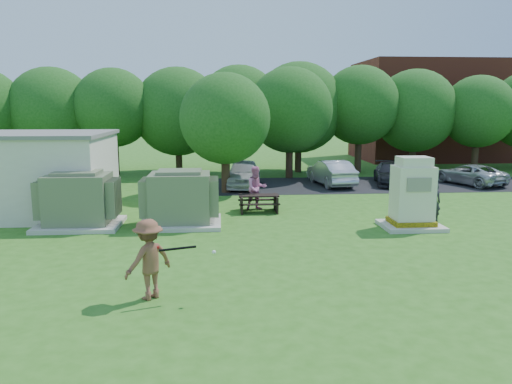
{
  "coord_description": "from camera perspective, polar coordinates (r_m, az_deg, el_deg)",
  "views": [
    {
      "loc": [
        -1.35,
        -13.92,
        4.41
      ],
      "look_at": [
        0.0,
        4.0,
        1.3
      ],
      "focal_mm": 35.0,
      "sensor_mm": 36.0,
      "label": 1
    }
  ],
  "objects": [
    {
      "name": "car_silver_b",
      "position": [
        30.77,
        23.23,
        1.87
      ],
      "size": [
        3.27,
        4.58,
        1.16
      ],
      "primitive_type": "imported",
      "rotation": [
        0.0,
        0.0,
        3.5
      ],
      "color": "#B2B1B6",
      "rests_on": "ground"
    },
    {
      "name": "car_dark",
      "position": [
        29.31,
        15.14,
        2.02
      ],
      "size": [
        2.62,
        4.47,
        1.22
      ],
      "primitive_type": "imported",
      "rotation": [
        0.0,
        0.0,
        -0.23
      ],
      "color": "black",
      "rests_on": "ground"
    },
    {
      "name": "generator_cabinet",
      "position": [
        18.97,
        17.43,
        -0.56
      ],
      "size": [
        2.14,
        1.75,
        2.61
      ],
      "color": "beige",
      "rests_on": "ground"
    },
    {
      "name": "person_by_generator",
      "position": [
        20.33,
        19.65,
        -1.11
      ],
      "size": [
        0.57,
        0.39,
        1.52
      ],
      "primitive_type": "imported",
      "rotation": [
        0.0,
        0.0,
        3.1
      ],
      "color": "black",
      "rests_on": "ground"
    },
    {
      "name": "transformer_right",
      "position": [
        18.8,
        -8.66,
        -0.84
      ],
      "size": [
        3.0,
        2.4,
        2.07
      ],
      "color": "beige",
      "rests_on": "ground"
    },
    {
      "name": "picnic_table",
      "position": [
        20.99,
        0.32,
        -1.05
      ],
      "size": [
        1.69,
        1.27,
        0.72
      ],
      "color": "black",
      "rests_on": "ground"
    },
    {
      "name": "transformer_left",
      "position": [
        19.44,
        -19.6,
        -0.95
      ],
      "size": [
        3.0,
        2.4,
        2.07
      ],
      "color": "beige",
      "rests_on": "ground"
    },
    {
      "name": "parking_strip",
      "position": [
        29.0,
        12.49,
        0.85
      ],
      "size": [
        20.0,
        6.0,
        0.01
      ],
      "primitive_type": "cube",
      "color": "#232326",
      "rests_on": "ground"
    },
    {
      "name": "batter",
      "position": [
        11.8,
        -12.16,
        -7.53
      ],
      "size": [
        1.37,
        1.33,
        1.88
      ],
      "primitive_type": "imported",
      "rotation": [
        0.0,
        0.0,
        3.88
      ],
      "color": "brown",
      "rests_on": "ground"
    },
    {
      "name": "person_at_picnic",
      "position": [
        21.35,
        0.05,
        0.46
      ],
      "size": [
        1.06,
        0.92,
        1.87
      ],
      "primitive_type": "imported",
      "rotation": [
        0.0,
        0.0,
        0.26
      ],
      "color": "#D06E9D",
      "rests_on": "ground"
    },
    {
      "name": "tree_row",
      "position": [
        32.57,
        1.17,
        9.36
      ],
      "size": [
        41.3,
        13.3,
        7.3
      ],
      "color": "#47301E",
      "rests_on": "ground"
    },
    {
      "name": "batting_equipment",
      "position": [
        11.48,
        -8.8,
        -6.46
      ],
      "size": [
        1.51,
        0.32,
        0.16
      ],
      "color": "black",
      "rests_on": "ground"
    },
    {
      "name": "ground",
      "position": [
        14.66,
        1.18,
        -7.68
      ],
      "size": [
        120.0,
        120.0,
        0.0
      ],
      "primitive_type": "plane",
      "color": "#2D6619",
      "rests_on": "ground"
    },
    {
      "name": "brick_building",
      "position": [
        45.27,
        21.26,
        8.64
      ],
      "size": [
        15.0,
        8.0,
        8.0
      ],
      "primitive_type": "cube",
      "color": "maroon",
      "rests_on": "ground"
    },
    {
      "name": "car_white",
      "position": [
        27.3,
        -1.43,
        2.12
      ],
      "size": [
        2.19,
        4.58,
        1.51
      ],
      "primitive_type": "imported",
      "rotation": [
        0.0,
        0.0,
        -0.09
      ],
      "color": "silver",
      "rests_on": "ground"
    },
    {
      "name": "car_silver_a",
      "position": [
        28.32,
        8.57,
        2.2
      ],
      "size": [
        2.11,
        4.48,
        1.42
      ],
      "primitive_type": "imported",
      "rotation": [
        0.0,
        0.0,
        3.29
      ],
      "color": "#B0AFB4",
      "rests_on": "ground"
    }
  ]
}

